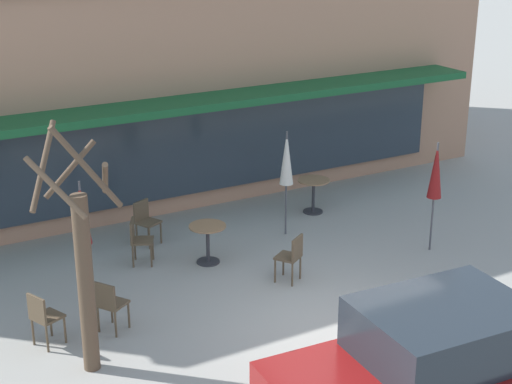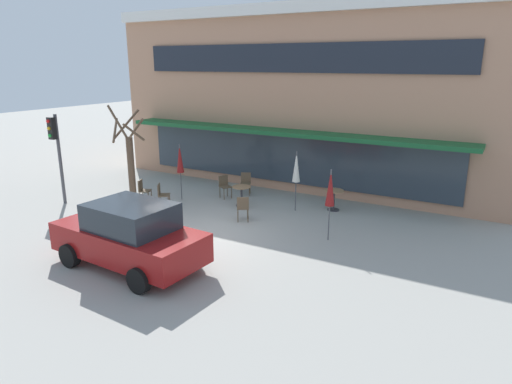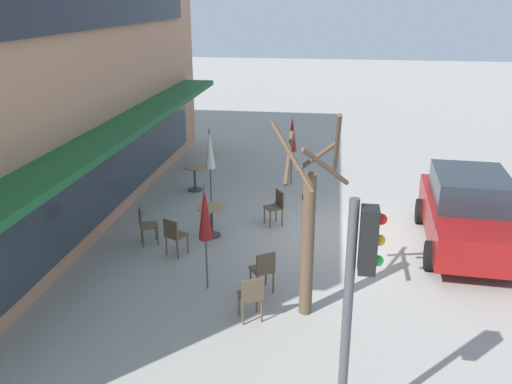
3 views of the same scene
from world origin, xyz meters
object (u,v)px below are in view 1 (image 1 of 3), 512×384
at_px(cafe_chair_4, 145,219).
at_px(parked_sedan, 434,370).
at_px(cafe_table_streetside, 208,237).
at_px(patio_umbrella_cream_folded, 436,171).
at_px(cafe_chair_3, 43,315).
at_px(cafe_chair_1, 292,255).
at_px(patio_umbrella_corner_open, 287,159).
at_px(cafe_chair_0, 138,238).
at_px(patio_umbrella_green_folded, 82,214).
at_px(cafe_chair_2, 109,302).
at_px(cafe_table_near_wall, 313,190).
at_px(street_tree, 83,264).

xyz_separation_m(cafe_chair_4, parked_sedan, (0.95, -7.40, 0.35)).
xyz_separation_m(cafe_table_streetside, parked_sedan, (0.26, -5.97, 0.36)).
xyz_separation_m(patio_umbrella_cream_folded, cafe_chair_3, (-7.59, 0.09, -1.10)).
relative_size(cafe_chair_1, parked_sedan, 0.21).
xyz_separation_m(cafe_table_streetside, patio_umbrella_corner_open, (2.01, 0.47, 1.11)).
distance_m(patio_umbrella_cream_folded, cafe_chair_0, 5.79).
height_order(cafe_table_streetside, cafe_chair_0, cafe_chair_0).
height_order(patio_umbrella_green_folded, patio_umbrella_cream_folded, same).
relative_size(cafe_chair_0, cafe_chair_4, 1.00).
height_order(cafe_chair_3, cafe_chair_4, same).
bearing_deg(cafe_chair_2, cafe_chair_1, 2.17).
distance_m(cafe_table_near_wall, cafe_chair_3, 7.24).
bearing_deg(street_tree, cafe_chair_2, 54.87).
bearing_deg(street_tree, cafe_table_streetside, 38.51).
height_order(cafe_chair_1, cafe_chair_2, same).
height_order(cafe_chair_4, street_tree, street_tree).
bearing_deg(street_tree, parked_sedan, -46.17).
xyz_separation_m(patio_umbrella_corner_open, cafe_chair_1, (-1.05, -1.94, -1.10)).
distance_m(cafe_chair_1, cafe_chair_4, 3.33).
relative_size(cafe_table_near_wall, patio_umbrella_green_folded, 0.35).
distance_m(cafe_chair_4, parked_sedan, 7.47).
bearing_deg(cafe_table_streetside, cafe_chair_2, -147.30).
bearing_deg(patio_umbrella_green_folded, patio_umbrella_cream_folded, -9.78).
bearing_deg(street_tree, patio_umbrella_cream_folded, 6.89).
height_order(patio_umbrella_cream_folded, parked_sedan, patio_umbrella_cream_folded).
xyz_separation_m(cafe_chair_2, parked_sedan, (2.75, -4.37, 0.35)).
bearing_deg(cafe_table_near_wall, cafe_chair_2, -153.47).
distance_m(cafe_table_streetside, patio_umbrella_green_folded, 2.77).
height_order(cafe_chair_1, parked_sedan, parked_sedan).
bearing_deg(street_tree, patio_umbrella_green_folded, 73.22).
relative_size(patio_umbrella_corner_open, street_tree, 0.57).
bearing_deg(cafe_chair_1, street_tree, -166.14).
height_order(patio_umbrella_green_folded, parked_sedan, patio_umbrella_green_folded).
bearing_deg(cafe_table_streetside, patio_umbrella_green_folded, -169.46).
xyz_separation_m(patio_umbrella_corner_open, cafe_chair_0, (-3.17, 0.13, -1.10)).
relative_size(cafe_table_streetside, cafe_chair_2, 0.85).
xyz_separation_m(cafe_chair_1, street_tree, (-4.06, -1.00, 1.16)).
distance_m(cafe_table_near_wall, cafe_chair_1, 3.50).
distance_m(patio_umbrella_corner_open, street_tree, 5.89).
distance_m(cafe_chair_2, street_tree, 1.57).
bearing_deg(patio_umbrella_green_folded, cafe_chair_0, 38.37).
distance_m(patio_umbrella_corner_open, cafe_chair_3, 5.96).
distance_m(cafe_chair_0, cafe_chair_2, 2.56).
xyz_separation_m(cafe_chair_1, cafe_chair_3, (-4.46, -0.04, 0.00)).
bearing_deg(cafe_chair_2, cafe_chair_0, 58.77).
height_order(patio_umbrella_corner_open, street_tree, street_tree).
distance_m(cafe_table_near_wall, cafe_chair_0, 4.39).
height_order(cafe_table_near_wall, patio_umbrella_green_folded, patio_umbrella_green_folded).
relative_size(cafe_chair_2, cafe_chair_4, 1.00).
distance_m(cafe_table_near_wall, parked_sedan, 7.79).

